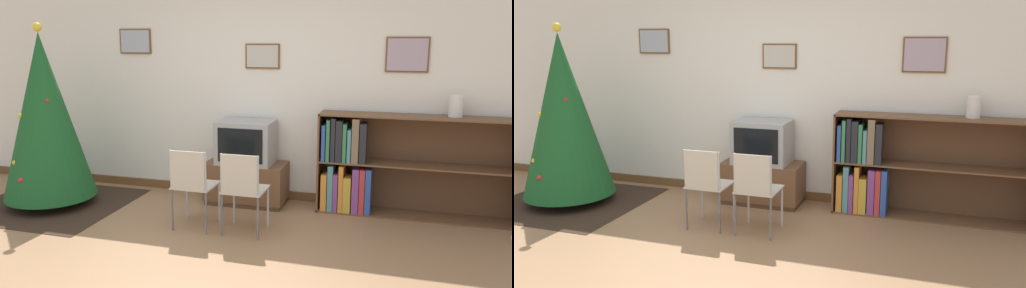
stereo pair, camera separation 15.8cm
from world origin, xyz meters
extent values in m
plane|color=#936B47|center=(0.00, 0.00, 0.00)|extent=(24.00, 24.00, 0.00)
cube|color=silver|center=(0.00, 2.25, 1.35)|extent=(8.60, 0.08, 2.70)
cube|color=brown|center=(0.00, 2.20, 0.05)|extent=(8.60, 0.03, 0.10)
cube|color=brown|center=(-1.59, 2.20, 1.84)|extent=(0.42, 0.02, 0.30)
cube|color=#9EA8B2|center=(-1.59, 2.19, 1.84)|extent=(0.38, 0.01, 0.27)
cube|color=brown|center=(0.02, 2.20, 1.67)|extent=(0.40, 0.02, 0.28)
cube|color=#BCB7A8|center=(0.02, 2.19, 1.67)|extent=(0.37, 0.01, 0.25)
cube|color=brown|center=(1.60, 2.20, 1.71)|extent=(0.44, 0.02, 0.37)
cube|color=#A893A3|center=(1.60, 2.19, 1.71)|extent=(0.41, 0.01, 0.33)
cube|color=#332319|center=(-2.23, 1.26, 0.00)|extent=(1.67, 1.60, 0.01)
cylinder|color=maroon|center=(-2.23, 1.26, 0.06)|extent=(0.36, 0.36, 0.10)
cone|color=#195123|center=(-2.23, 1.26, 1.03)|extent=(1.01, 1.01, 1.83)
sphere|color=yellow|center=(-2.23, 1.26, 1.99)|extent=(0.10, 0.10, 0.10)
sphere|color=red|center=(-2.21, 1.37, 1.53)|extent=(0.05, 0.05, 0.05)
sphere|color=gold|center=(-2.39, 1.08, 1.05)|extent=(0.06, 0.06, 0.06)
sphere|color=gold|center=(-2.40, 0.93, 0.56)|extent=(0.05, 0.05, 0.05)
sphere|color=red|center=(-2.26, 0.84, 0.40)|extent=(0.06, 0.06, 0.06)
sphere|color=red|center=(-2.08, 1.13, 1.22)|extent=(0.04, 0.04, 0.04)
cube|color=#4C311E|center=(-0.10, 1.95, 0.03)|extent=(0.88, 0.45, 0.05)
cube|color=brown|center=(-0.10, 1.95, 0.26)|extent=(0.92, 0.47, 0.43)
cube|color=#9E9E99|center=(-0.10, 1.95, 0.72)|extent=(0.63, 0.45, 0.49)
cube|color=black|center=(-0.10, 1.72, 0.72)|extent=(0.51, 0.01, 0.38)
cube|color=#BCB29E|center=(-0.36, 1.10, 0.43)|extent=(0.40, 0.40, 0.02)
cube|color=#BCB29E|center=(-0.36, 0.90, 0.63)|extent=(0.35, 0.01, 0.38)
cylinder|color=#B2B2B2|center=(-0.54, 1.28, 0.21)|extent=(0.02, 0.02, 0.42)
cylinder|color=#B2B2B2|center=(-0.18, 1.28, 0.21)|extent=(0.02, 0.02, 0.42)
cylinder|color=#B2B2B2|center=(-0.54, 0.92, 0.21)|extent=(0.02, 0.02, 0.42)
cylinder|color=#B2B2B2|center=(-0.18, 0.92, 0.21)|extent=(0.02, 0.02, 0.42)
cylinder|color=#B2B2B2|center=(-0.54, 0.92, 0.41)|extent=(0.02, 0.02, 0.82)
cylinder|color=#B2B2B2|center=(-0.18, 0.92, 0.41)|extent=(0.02, 0.02, 0.82)
cube|color=#BCB29E|center=(0.16, 1.10, 0.43)|extent=(0.40, 0.40, 0.02)
cube|color=#BCB29E|center=(0.16, 0.90, 0.63)|extent=(0.35, 0.01, 0.38)
cylinder|color=#B2B2B2|center=(-0.02, 1.28, 0.21)|extent=(0.02, 0.02, 0.42)
cylinder|color=#B2B2B2|center=(0.34, 1.28, 0.21)|extent=(0.02, 0.02, 0.42)
cylinder|color=#B2B2B2|center=(-0.02, 0.92, 0.21)|extent=(0.02, 0.02, 0.42)
cylinder|color=#B2B2B2|center=(0.34, 0.92, 0.21)|extent=(0.02, 0.02, 0.42)
cylinder|color=#B2B2B2|center=(-0.02, 0.92, 0.41)|extent=(0.02, 0.02, 0.82)
cylinder|color=#B2B2B2|center=(0.34, 0.92, 0.41)|extent=(0.02, 0.02, 0.82)
cube|color=brown|center=(0.74, 2.01, 0.54)|extent=(0.02, 0.36, 1.09)
cube|color=brown|center=(1.77, 2.01, 1.08)|extent=(2.07, 0.36, 0.02)
cube|color=brown|center=(1.77, 2.01, 0.01)|extent=(2.07, 0.36, 0.02)
cube|color=brown|center=(1.77, 2.01, 0.57)|extent=(2.03, 0.36, 0.02)
cube|color=brown|center=(1.77, 2.19, 0.54)|extent=(2.07, 0.01, 1.09)
cube|color=orange|center=(0.81, 1.97, 0.22)|extent=(0.06, 0.26, 0.41)
cube|color=teal|center=(0.88, 1.97, 0.27)|extent=(0.06, 0.26, 0.51)
cube|color=#7A3D7F|center=(0.94, 1.94, 0.23)|extent=(0.05, 0.20, 0.42)
cube|color=orange|center=(1.00, 1.98, 0.27)|extent=(0.05, 0.29, 0.51)
cube|color=gold|center=(1.06, 1.94, 0.21)|extent=(0.08, 0.21, 0.39)
cube|color=#7A3D7F|center=(1.15, 1.99, 0.26)|extent=(0.07, 0.30, 0.49)
cube|color=#B73333|center=(1.22, 1.95, 0.26)|extent=(0.06, 0.22, 0.49)
cube|color=#2D4C93|center=(1.28, 1.98, 0.27)|extent=(0.06, 0.29, 0.49)
cube|color=#2D4C93|center=(0.80, 1.95, 0.77)|extent=(0.04, 0.23, 0.39)
cube|color=#337547|center=(0.84, 1.98, 0.80)|extent=(0.04, 0.28, 0.45)
cube|color=#232328|center=(0.90, 1.96, 0.81)|extent=(0.05, 0.24, 0.47)
cube|color=#232328|center=(0.96, 1.98, 0.80)|extent=(0.07, 0.28, 0.45)
cube|color=#337547|center=(1.02, 1.96, 0.78)|extent=(0.04, 0.24, 0.42)
cube|color=teal|center=(1.07, 1.99, 0.75)|extent=(0.04, 0.30, 0.36)
cube|color=#756047|center=(1.13, 1.99, 0.81)|extent=(0.07, 0.29, 0.47)
cube|color=#232328|center=(1.21, 1.94, 0.79)|extent=(0.07, 0.20, 0.43)
cylinder|color=silver|center=(2.11, 2.07, 1.20)|extent=(0.14, 0.14, 0.21)
torus|color=silver|center=(2.11, 2.07, 1.30)|extent=(0.12, 0.12, 0.02)
camera|label=1|loc=(1.58, -3.34, 1.87)|focal=35.00mm
camera|label=2|loc=(1.73, -3.29, 1.87)|focal=35.00mm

